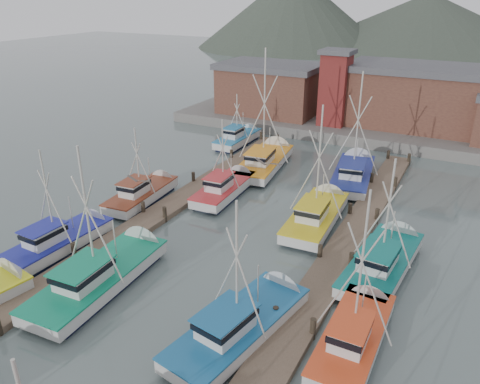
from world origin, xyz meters
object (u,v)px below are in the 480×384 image
at_px(boat_12, 266,160).
at_px(boat_4, 106,273).
at_px(lookout_tower, 335,87).
at_px(boat_8, 227,187).

bearing_deg(boat_12, boat_4, -97.73).
bearing_deg(lookout_tower, boat_4, -93.78).
xyz_separation_m(boat_4, boat_8, (0.02, 14.55, -0.01)).
bearing_deg(boat_8, lookout_tower, 80.96).
height_order(lookout_tower, boat_8, lookout_tower).
bearing_deg(boat_8, boat_12, 86.15).
bearing_deg(boat_4, boat_12, 86.49).
distance_m(boat_8, boat_12, 7.55).
xyz_separation_m(lookout_tower, boat_12, (-2.22, -13.95, -4.86)).
distance_m(boat_4, boat_8, 14.55).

